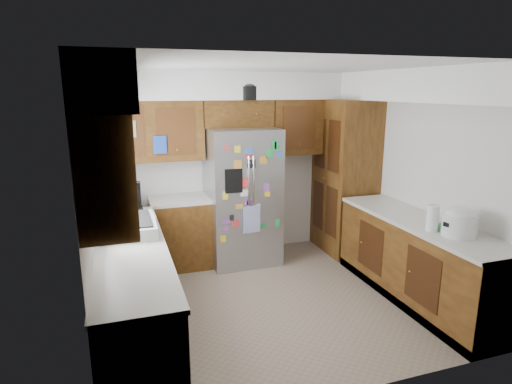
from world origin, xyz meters
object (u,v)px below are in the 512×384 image
at_px(fridge, 242,196).
at_px(pantry, 345,177).
at_px(paper_towel, 433,218).
at_px(rice_cooker, 460,221).

bearing_deg(fridge, pantry, -2.06).
relative_size(pantry, fridge, 1.19).
distance_m(pantry, paper_towel, 1.96).
bearing_deg(rice_cooker, fridge, 124.16).
xyz_separation_m(fridge, paper_towel, (1.36, -2.01, 0.15)).
bearing_deg(rice_cooker, paper_towel, 125.79).
bearing_deg(fridge, rice_cooker, -55.84).
bearing_deg(paper_towel, rice_cooker, -54.21).
height_order(fridge, paper_towel, fridge).
xyz_separation_m(pantry, fridge, (-1.50, 0.05, -0.17)).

